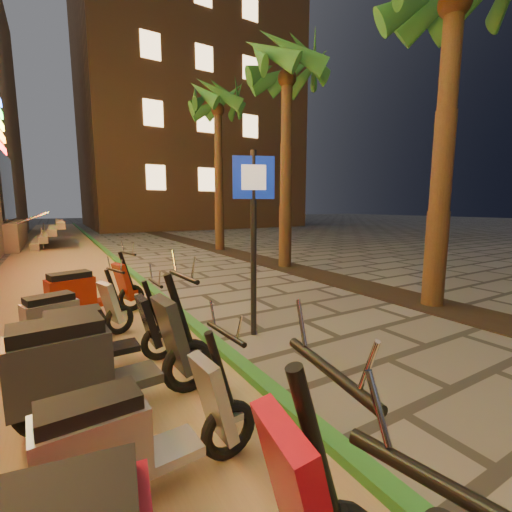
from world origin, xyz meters
TOP-DOWN VIEW (x-y plane):
  - ground at (0.00, 0.00)m, footprint 120.00×120.00m
  - parking_strip at (-2.60, 10.00)m, footprint 3.40×60.00m
  - green_curb at (-0.90, 10.00)m, footprint 0.18×60.00m
  - planting_strip at (3.60, 5.00)m, footprint 1.20×40.00m
  - apartment_block at (9.00, 32.00)m, footprint 18.00×16.06m
  - palm_c at (3.60, 7.00)m, footprint 2.97×3.02m
  - palm_d at (3.60, 12.00)m, footprint 2.97×3.02m
  - pedestrian_sign at (-0.21, 2.44)m, footprint 0.56×0.27m
  - scooter_5 at (-2.37, 0.27)m, footprint 1.50×0.53m
  - scooter_6 at (-2.47, 1.32)m, footprint 1.84×0.65m
  - scooter_7 at (-2.37, 2.28)m, footprint 1.48×0.52m
  - scooter_8 at (-2.62, 3.27)m, footprint 1.45×0.78m
  - scooter_9 at (-2.31, 4.39)m, footprint 1.61×0.80m

SIDE VIEW (x-z plane):
  - ground at x=0.00m, z-range 0.00..0.00m
  - parking_strip at x=-2.60m, z-range 0.00..0.01m
  - planting_strip at x=3.60m, z-range 0.00..0.02m
  - green_curb at x=-0.90m, z-range 0.00..0.10m
  - scooter_8 at x=-2.62m, z-range -0.07..0.96m
  - scooter_7 at x=-2.37m, z-range -0.07..0.98m
  - scooter_5 at x=-2.37m, z-range -0.07..0.99m
  - scooter_9 at x=-2.31m, z-range -0.07..1.06m
  - scooter_6 at x=-2.47m, z-range -0.08..1.21m
  - pedestrian_sign at x=-0.21m, z-range 0.40..3.11m
  - palm_c at x=3.60m, z-range 2.27..9.18m
  - palm_d at x=3.60m, z-range 2.36..9.53m
  - apartment_block at x=9.00m, z-range 0.00..25.00m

